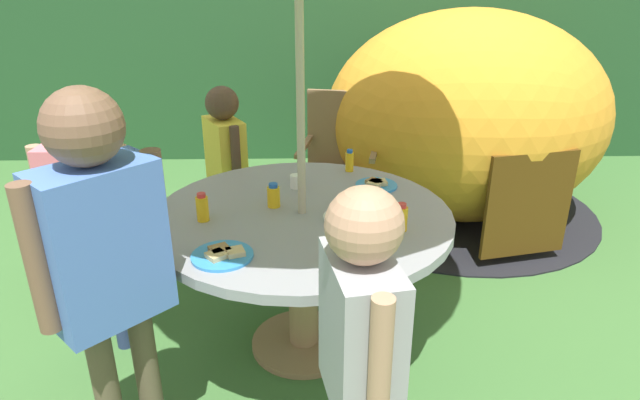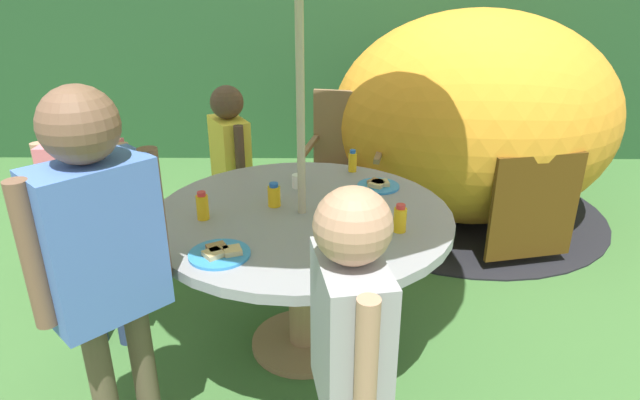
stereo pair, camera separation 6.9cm
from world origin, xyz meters
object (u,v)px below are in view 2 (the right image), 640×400
child_in_pink_shirt (88,195)px  plate_mid_left (378,185)px  wooden_chair (347,160)px  juice_bottle_near_left (400,219)px  juice_bottle_far_right (202,206)px  juice_bottle_far_left (353,161)px  plate_center_back (220,253)px  child_in_grey_shirt (350,335)px  dome_tent (473,117)px  plate_front_edge (347,216)px  potted_plant (97,219)px  snack_bowl (350,260)px  juice_bottle_near_right (274,195)px  child_in_blue_shirt (100,242)px  cup_near (298,181)px  child_in_yellow_shirt (230,154)px  garden_table (302,237)px

child_in_pink_shirt → plate_mid_left: size_ratio=6.02×
wooden_chair → juice_bottle_near_left: (0.17, -1.40, 0.23)m
wooden_chair → juice_bottle_far_right: size_ratio=7.79×
juice_bottle_near_left → juice_bottle_far_left: 0.74m
juice_bottle_far_right → plate_center_back: bearing=-68.5°
child_in_grey_shirt → plate_mid_left: (0.20, 1.28, -0.05)m
dome_tent → plate_front_edge: 1.98m
potted_plant → plate_mid_left: 1.77m
wooden_chair → snack_bowl: wooden_chair is taller
child_in_pink_shirt → snack_bowl: child_in_pink_shirt is taller
child_in_pink_shirt → juice_bottle_near_right: child_in_pink_shirt is taller
dome_tent → wooden_chair: bearing=-167.5°
snack_bowl → juice_bottle_far_left: bearing=86.8°
juice_bottle_near_left → juice_bottle_far_left: bearing=102.9°
child_in_grey_shirt → plate_center_back: (-0.48, 0.57, -0.05)m
child_in_blue_shirt → plate_center_back: child_in_blue_shirt is taller
child_in_blue_shirt → cup_near: (0.61, 0.96, -0.16)m
child_in_yellow_shirt → snack_bowl: (0.65, -1.34, 0.05)m
child_in_yellow_shirt → cup_near: bearing=9.6°
child_in_grey_shirt → dome_tent: bearing=-31.2°
potted_plant → plate_mid_left: plate_mid_left is taller
child_in_yellow_shirt → plate_mid_left: 0.99m
wooden_chair → child_in_grey_shirt: bearing=-80.3°
juice_bottle_near_left → child_in_yellow_shirt: bearing=130.5°
snack_bowl → potted_plant: bearing=139.6°
garden_table → plate_mid_left: plate_mid_left is taller
plate_front_edge → juice_bottle_near_right: juice_bottle_near_right is taller
garden_table → dome_tent: dome_tent is taller
garden_table → juice_bottle_near_right: size_ratio=12.00×
potted_plant → child_in_blue_shirt: bearing=-65.5°
dome_tent → potted_plant: size_ratio=3.94×
snack_bowl → plate_center_back: 0.51m
garden_table → juice_bottle_far_left: bearing=64.8°
potted_plant → child_in_yellow_shirt: 0.92m
cup_near → plate_front_edge: bearing=-57.6°
plate_front_edge → juice_bottle_near_left: bearing=-28.8°
child_in_yellow_shirt → plate_center_back: bearing=-21.4°
child_in_grey_shirt → juice_bottle_near_left: 0.83m
plate_mid_left → juice_bottle_far_left: 0.26m
dome_tent → plate_mid_left: size_ratio=11.83×
plate_mid_left → cup_near: (-0.41, -0.01, 0.02)m
plate_center_back → plate_front_edge: bearing=33.9°
plate_center_back → juice_bottle_near_left: juice_bottle_near_left is taller
juice_bottle_near_right → cup_near: juice_bottle_near_right is taller
wooden_chair → juice_bottle_far_right: bearing=-106.3°
dome_tent → juice_bottle_far_right: dome_tent is taller
plate_front_edge → potted_plant: bearing=151.0°
dome_tent → juice_bottle_near_right: (-1.32, -1.57, 0.05)m
dome_tent → child_in_pink_shirt: dome_tent is taller
wooden_chair → child_in_yellow_shirt: (-0.71, -0.37, 0.16)m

